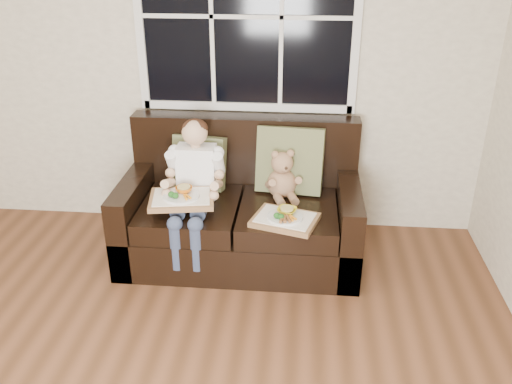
# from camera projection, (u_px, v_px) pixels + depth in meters

# --- Properties ---
(room_walls) EXTENTS (4.52, 5.02, 2.71)m
(room_walls) POSITION_uv_depth(u_px,v_px,m) (17.00, 148.00, 1.67)
(room_walls) COLOR beige
(room_walls) RESTS_ON ground
(window_back) EXTENTS (1.62, 0.04, 1.37)m
(window_back) POSITION_uv_depth(u_px,v_px,m) (246.00, 17.00, 3.84)
(window_back) COLOR black
(window_back) RESTS_ON room_walls
(loveseat) EXTENTS (1.70, 0.92, 0.96)m
(loveseat) POSITION_uv_depth(u_px,v_px,m) (241.00, 214.00, 4.00)
(loveseat) COLOR black
(loveseat) RESTS_ON ground
(pillow_left) EXTENTS (0.42, 0.25, 0.41)m
(pillow_left) POSITION_uv_depth(u_px,v_px,m) (199.00, 162.00, 4.02)
(pillow_left) COLOR olive
(pillow_left) RESTS_ON loveseat
(pillow_right) EXTENTS (0.50, 0.27, 0.50)m
(pillow_right) POSITION_uv_depth(u_px,v_px,m) (290.00, 160.00, 3.95)
(pillow_right) COLOR olive
(pillow_right) RESTS_ON loveseat
(child) EXTENTS (0.40, 0.60, 0.90)m
(child) POSITION_uv_depth(u_px,v_px,m) (194.00, 177.00, 3.77)
(child) COLOR white
(child) RESTS_ON loveseat
(teddy_bear) EXTENTS (0.26, 0.31, 0.37)m
(teddy_bear) POSITION_uv_depth(u_px,v_px,m) (282.00, 178.00, 3.89)
(teddy_bear) COLOR #9C7552
(teddy_bear) RESTS_ON loveseat
(tray_left) EXTENTS (0.48, 0.39, 0.10)m
(tray_left) POSITION_uv_depth(u_px,v_px,m) (182.00, 198.00, 3.65)
(tray_left) COLOR #9A6F45
(tray_left) RESTS_ON child
(tray_right) EXTENTS (0.48, 0.42, 0.09)m
(tray_right) POSITION_uv_depth(u_px,v_px,m) (285.00, 218.00, 3.59)
(tray_right) COLOR #9A6F45
(tray_right) RESTS_ON loveseat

